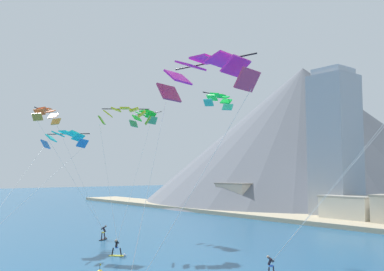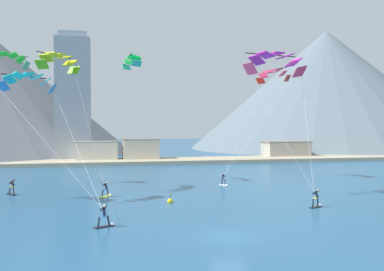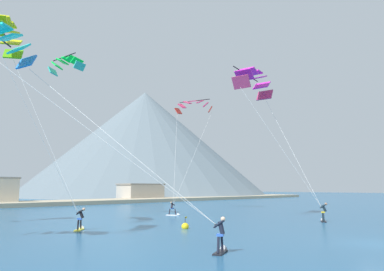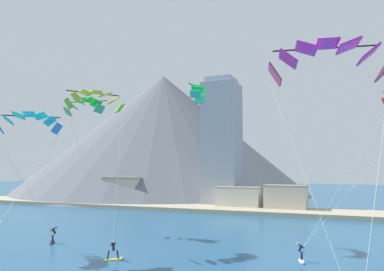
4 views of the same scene
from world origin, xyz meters
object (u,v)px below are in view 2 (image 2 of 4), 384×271
Objects in this scene: kitesurfer_near_trail at (317,201)px; parafoil_kite_mid_center at (59,61)px; kitesurfer_near_lead at (106,219)px; kitesurfer_far_left at (11,189)px; parafoil_kite_far_right at (273,75)px; parafoil_kite_distant_low_drift at (132,60)px; parafoil_kite_near_trail at (275,62)px; race_marker_buoy at (170,201)px; kitesurfer_far_right at (224,182)px; parafoil_kite_near_lead at (28,81)px; kitesurfer_mid_center at (107,192)px; parafoil_kite_distant_high_outer at (5,59)px.

kitesurfer_near_trail is 0.13× the size of parafoil_kite_mid_center.
kitesurfer_near_lead is 19.87m from kitesurfer_far_left.
parafoil_kite_far_right is at bearing 78.47° from kitesurfer_near_trail.
parafoil_kite_near_trail is at bearing -44.53° from parafoil_kite_distant_low_drift.
parafoil_kite_far_right is 27.03m from race_marker_buoy.
kitesurfer_far_right is at bearing 51.91° from kitesurfer_near_lead.
kitesurfer_near_lead is 1.76× the size of race_marker_buoy.
kitesurfer_near_trail is 1.00× the size of kitesurfer_far_left.
parafoil_kite_near_lead reaches higher than kitesurfer_near_trail.
kitesurfer_far_right is (14.50, 5.23, -0.06)m from kitesurfer_mid_center.
kitesurfer_near_lead is 0.13× the size of parafoil_kite_mid_center.
parafoil_kite_far_right reaches higher than parafoil_kite_near_trail.
parafoil_kite_mid_center is (-5.08, 3.35, 14.16)m from kitesurfer_mid_center.
kitesurfer_far_right is 25.88m from parafoil_kite_near_lead.
parafoil_kite_mid_center reaches higher than kitesurfer_far_left.
parafoil_kite_near_trail is 18.22m from race_marker_buoy.
kitesurfer_far_left is at bearing 119.93° from kitesurfer_near_lead.
parafoil_kite_distant_high_outer is at bearing -179.87° from parafoil_kite_far_right.
race_marker_buoy is (11.06, -8.30, -14.50)m from parafoil_kite_mid_center.
kitesurfer_mid_center is at bearing -33.38° from parafoil_kite_mid_center.
kitesurfer_far_right is at bearing 5.50° from parafoil_kite_mid_center.
parafoil_kite_far_right is (23.30, 23.89, 14.04)m from kitesurfer_near_lead.
kitesurfer_far_left is at bearing 114.02° from parafoil_kite_near_lead.
kitesurfer_far_right is at bearing 20.28° from parafoil_kite_near_lead.
parafoil_kite_distant_low_drift is at bearing 81.04° from kitesurfer_near_lead.
parafoil_kite_near_lead is 12.78× the size of race_marker_buoy.
kitesurfer_far_left is 0.40× the size of parafoil_kite_distant_low_drift.
parafoil_kite_distant_high_outer is at bearing 169.41° from kitesurfer_far_right.
parafoil_kite_near_trail is (2.92, -8.94, 13.85)m from kitesurfer_far_right.
kitesurfer_near_lead reaches higher than kitesurfer_mid_center.
parafoil_kite_near_trail is 15.06m from parafoil_kite_far_right.
parafoil_kite_mid_center reaches higher than kitesurfer_near_trail.
kitesurfer_near_trail is 0.13× the size of parafoil_kite_near_trail.
kitesurfer_mid_center is 18.75m from parafoil_kite_distant_low_drift.
kitesurfer_near_trail is 0.14× the size of parafoil_kite_near_lead.
parafoil_kite_distant_low_drift is 4.40× the size of race_marker_buoy.
parafoil_kite_distant_low_drift is at bearing 156.52° from kitesurfer_far_right.
race_marker_buoy is at bearing -36.90° from parafoil_kite_mid_center.
kitesurfer_near_lead is 19.48m from kitesurfer_near_trail.
kitesurfer_near_trail is 0.30× the size of parafoil_kite_distant_high_outer.
parafoil_kite_distant_low_drift is (-11.05, 4.80, 15.53)m from kitesurfer_far_right.
kitesurfer_far_right is 16.74m from parafoil_kite_near_trail.
kitesurfer_near_lead is 1.00× the size of kitesurfer_near_trail.
kitesurfer_far_right is at bearing 19.85° from kitesurfer_mid_center.
parafoil_kite_distant_low_drift is (10.78, 12.86, 4.20)m from parafoil_kite_near_lead.
kitesurfer_near_trail reaches higher than kitesurfer_mid_center.
parafoil_kite_distant_high_outer reaches higher than parafoil_kite_near_lead.
kitesurfer_near_lead is at bearing -74.19° from parafoil_kite_mid_center.
parafoil_kite_mid_center is 2.38× the size of parafoil_kite_distant_high_outer.
parafoil_kite_distant_low_drift is (8.54, 6.68, 1.31)m from parafoil_kite_mid_center.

